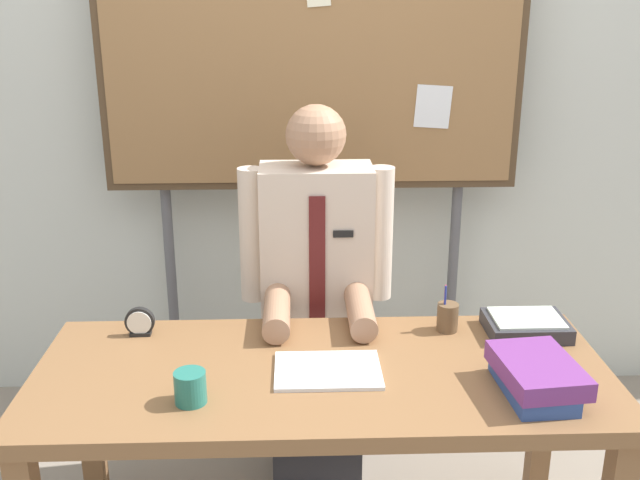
# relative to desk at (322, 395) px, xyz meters

# --- Properties ---
(back_wall) EXTENTS (6.40, 0.08, 2.70)m
(back_wall) POSITION_rel_desk_xyz_m (0.00, 1.23, 0.71)
(back_wall) COLOR silver
(back_wall) RESTS_ON ground_plane
(desk) EXTENTS (1.72, 0.72, 0.72)m
(desk) POSITION_rel_desk_xyz_m (0.00, 0.00, 0.00)
(desk) COLOR brown
(desk) RESTS_ON ground_plane
(person) EXTENTS (0.55, 0.56, 1.43)m
(person) POSITION_rel_desk_xyz_m (0.00, 0.55, 0.03)
(person) COLOR #2D2D33
(person) RESTS_ON ground_plane
(bulletin_board) EXTENTS (1.69, 0.09, 2.22)m
(bulletin_board) POSITION_rel_desk_xyz_m (0.00, 1.03, 0.96)
(bulletin_board) COLOR #4C3823
(bulletin_board) RESTS_ON ground_plane
(book_stack) EXTENTS (0.23, 0.31, 0.10)m
(book_stack) POSITION_rel_desk_xyz_m (0.59, -0.16, 0.14)
(book_stack) COLOR #2D4C99
(book_stack) RESTS_ON desk
(open_notebook) EXTENTS (0.31, 0.23, 0.01)m
(open_notebook) POSITION_rel_desk_xyz_m (0.02, -0.02, 0.09)
(open_notebook) COLOR white
(open_notebook) RESTS_ON desk
(desk_clock) EXTENTS (0.10, 0.04, 0.10)m
(desk_clock) POSITION_rel_desk_xyz_m (-0.59, 0.25, 0.13)
(desk_clock) COLOR black
(desk_clock) RESTS_ON desk
(coffee_mug) EXTENTS (0.09, 0.09, 0.09)m
(coffee_mug) POSITION_rel_desk_xyz_m (-0.37, -0.17, 0.13)
(coffee_mug) COLOR #267266
(coffee_mug) RESTS_ON desk
(pen_holder) EXTENTS (0.07, 0.07, 0.16)m
(pen_holder) POSITION_rel_desk_xyz_m (0.42, 0.25, 0.14)
(pen_holder) COLOR brown
(pen_holder) RESTS_ON desk
(paper_tray) EXTENTS (0.26, 0.20, 0.06)m
(paper_tray) POSITION_rel_desk_xyz_m (0.68, 0.22, 0.12)
(paper_tray) COLOR #333338
(paper_tray) RESTS_ON desk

